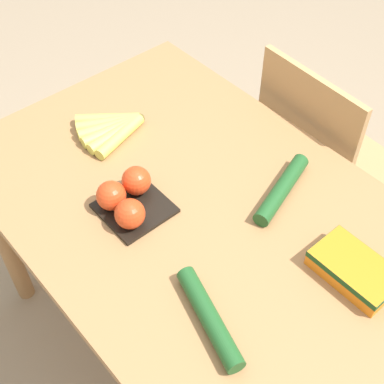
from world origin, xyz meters
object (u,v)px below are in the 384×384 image
at_px(carrot_bag, 355,269).
at_px(cucumber_far, 282,189).
at_px(tomato_pack, 127,198).
at_px(banana_bunch, 113,128).
at_px(cucumber_near, 209,317).
at_px(chair, 319,164).

xyz_separation_m(carrot_bag, cucumber_far, (-0.27, 0.06, -0.01)).
xyz_separation_m(tomato_pack, carrot_bag, (0.49, 0.27, -0.01)).
xyz_separation_m(banana_bunch, tomato_pack, (0.26, -0.14, 0.02)).
bearing_deg(banana_bunch, cucumber_near, -17.32).
bearing_deg(carrot_bag, tomato_pack, -151.61).
bearing_deg(chair, tomato_pack, 88.26).
height_order(carrot_bag, cucumber_near, carrot_bag).
xyz_separation_m(cucumber_near, cucumber_far, (-0.15, 0.38, 0.00)).
height_order(carrot_bag, cucumber_far, carrot_bag).
height_order(cucumber_near, cucumber_far, same).
relative_size(carrot_bag, cucumber_near, 0.77).
bearing_deg(banana_bunch, cucumber_far, 21.49).
height_order(chair, tomato_pack, chair).
bearing_deg(tomato_pack, carrot_bag, 28.39).
height_order(banana_bunch, carrot_bag, carrot_bag).
bearing_deg(cucumber_far, carrot_bag, -12.38).
distance_m(tomato_pack, cucumber_near, 0.37).
xyz_separation_m(tomato_pack, cucumber_far, (0.22, 0.33, -0.02)).
relative_size(chair, tomato_pack, 5.42).
bearing_deg(cucumber_far, banana_bunch, -158.51).
xyz_separation_m(banana_bunch, cucumber_far, (0.48, 0.19, 0.00)).
relative_size(tomato_pack, cucumber_far, 0.66).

